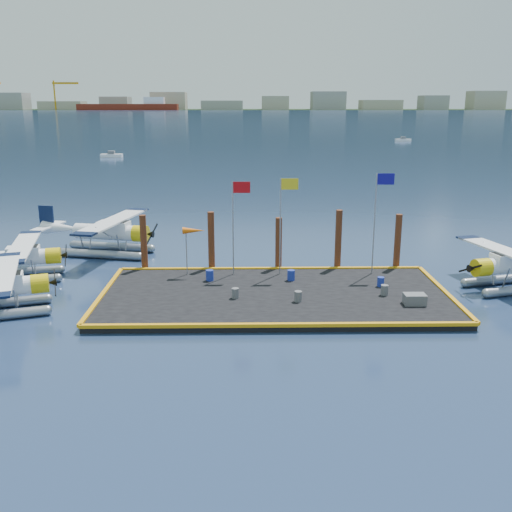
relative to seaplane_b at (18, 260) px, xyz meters
The scene contains 22 objects.
ground 16.93m from the seaplane_b, 13.82° to the right, with size 4000.00×4000.00×0.00m, color #172B47.
dock 16.91m from the seaplane_b, 13.82° to the right, with size 20.00×10.00×0.40m, color black.
dock_bumpers 16.90m from the seaplane_b, 13.82° to the right, with size 20.25×10.25×0.18m, color orange, non-canonical shape.
far_backdrop 1752.35m from the seaplane_b, 81.59° to the left, with size 3050.00×2050.00×810.00m.
seaplane_b is the anchor object (origin of this frame).
seaplane_c 7.71m from the seaplane_b, 55.25° to the left, with size 9.31×10.12×3.58m.
drum_0 12.54m from the seaplane_b, ahead, with size 0.48×0.48×0.68m, color navy.
drum_1 18.47m from the seaplane_b, 17.48° to the right, with size 0.42×0.42×0.60m, color #56575B.
drum_2 23.15m from the seaplane_b, 11.29° to the right, with size 0.43×0.43×0.60m, color #56575B.
drum_3 14.93m from the seaplane_b, 19.18° to the right, with size 0.41×0.41×0.58m, color #56575B.
drum_4 23.04m from the seaplane_b, ahead, with size 0.41×0.41×0.58m, color navy.
drum_5 17.60m from the seaplane_b, ahead, with size 0.47×0.47×0.66m, color navy.
crate 24.76m from the seaplane_b, 14.32° to the right, with size 1.18×0.79×0.59m, color #56575B.
flagpole_red 14.42m from the seaplane_b, ahead, with size 1.14×0.08×6.00m.
flagpole_yellow 17.38m from the seaplane_b, ahead, with size 1.14×0.08×6.20m.
flagpole_blue 23.32m from the seaplane_b, ahead, with size 1.14×0.08×6.50m.
windsock 11.52m from the seaplane_b, ahead, with size 1.40×0.44×3.12m.
piling_0 8.03m from the seaplane_b, ahead, with size 0.44×0.44×4.00m, color #4A2615.
piling_1 12.48m from the seaplane_b, ahead, with size 0.44×0.44×4.20m, color #4A2615.
piling_2 16.95m from the seaplane_b, ahead, with size 0.44×0.44×3.80m, color #4A2615.
piling_3 20.95m from the seaplane_b, ahead, with size 0.44×0.44×4.30m, color #4A2615.
piling_4 24.93m from the seaplane_b, ahead, with size 0.44×0.44×4.00m, color #4A2615.
Camera 1 is at (-1.63, -31.59, 11.16)m, focal length 40.00 mm.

